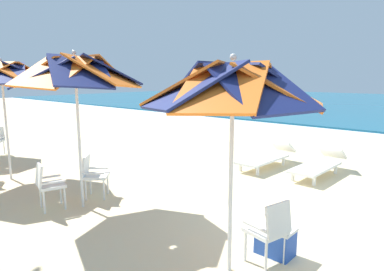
# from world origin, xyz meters

# --- Properties ---
(ground_plane) EXTENTS (80.00, 80.00, 0.00)m
(ground_plane) POSITION_xyz_m (0.00, 0.00, 0.00)
(ground_plane) COLOR beige
(beach_umbrella_0) EXTENTS (2.14, 2.14, 2.65)m
(beach_umbrella_0) POSITION_xyz_m (-0.33, -2.39, 2.27)
(beach_umbrella_0) COLOR silver
(beach_umbrella_0) RESTS_ON ground
(plastic_chair_0) EXTENTS (0.55, 0.53, 0.87)m
(plastic_chair_0) POSITION_xyz_m (-0.02, -1.96, 0.50)
(plastic_chair_0) COLOR white
(plastic_chair_0) RESTS_ON ground
(beach_umbrella_1) EXTENTS (2.34, 2.34, 2.85)m
(beach_umbrella_1) POSITION_xyz_m (-3.59, -2.48, 2.45)
(beach_umbrella_1) COLOR silver
(beach_umbrella_1) RESTS_ON ground
(plastic_chair_1) EXTENTS (0.63, 0.63, 0.87)m
(plastic_chair_1) POSITION_xyz_m (-3.88, -2.05, 0.50)
(plastic_chair_1) COLOR white
(plastic_chair_1) RESTS_ON ground
(plastic_chair_2) EXTENTS (0.54, 0.57, 0.87)m
(plastic_chair_2) POSITION_xyz_m (-3.95, -2.94, 0.50)
(plastic_chair_2) COLOR white
(plastic_chair_2) RESTS_ON ground
(beach_umbrella_2) EXTENTS (2.53, 2.53, 2.81)m
(beach_umbrella_2) POSITION_xyz_m (-6.43, -2.67, 2.45)
(beach_umbrella_2) COLOR silver
(beach_umbrella_2) RESTS_ON ground
(sun_lounger_1) EXTENTS (0.69, 2.16, 0.62)m
(sun_lounger_1) POSITION_xyz_m (-1.08, 2.45, 0.28)
(sun_lounger_1) COLOR white
(sun_lounger_1) RESTS_ON ground
(sun_lounger_2) EXTENTS (0.70, 2.17, 0.62)m
(sun_lounger_2) POSITION_xyz_m (-2.43, 2.33, 0.28)
(sun_lounger_2) COLOR white
(sun_lounger_2) RESTS_ON ground
(cooler_box) EXTENTS (0.50, 0.34, 0.40)m
(cooler_box) POSITION_xyz_m (-0.08, -1.67, 0.20)
(cooler_box) COLOR blue
(cooler_box) RESTS_ON ground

